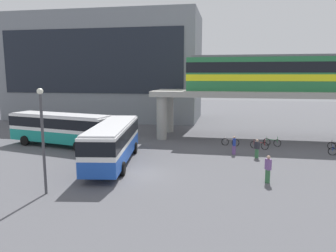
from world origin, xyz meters
name	(u,v)px	position (x,y,z in m)	size (l,w,h in m)	color
ground_plane	(164,145)	(0.00, 10.00, 0.00)	(120.00, 120.00, 0.00)	#515156
station_building	(105,68)	(-13.27, 28.67, 8.13)	(30.08, 11.92, 16.25)	slate
elevated_platform	(288,98)	(12.59, 15.15, 4.52)	(29.22, 6.25, 5.27)	#9E9B93
train	(308,73)	(14.54, 15.15, 7.24)	(25.69, 2.96, 3.84)	#26723F
bus_main	(113,139)	(-2.63, 2.38, 1.99)	(4.11, 11.29, 3.22)	#1E4CB2
bus_secondary	(61,126)	(-9.96, 7.59, 1.99)	(11.33, 4.95, 3.22)	teal
bicycle_green	(272,142)	(10.69, 11.40, 0.36)	(1.68, 0.74, 1.04)	black
bicycle_red	(259,145)	(9.31, 9.82, 0.36)	(1.66, 0.77, 1.04)	black
bicycle_silver	(230,142)	(6.59, 10.75, 0.36)	(1.76, 0.45, 1.04)	black
pedestrian_near_building	(257,149)	(8.76, 6.26, 0.76)	(0.44, 0.48, 1.62)	#33663F
pedestrian_by_bike_rack	(234,146)	(6.87, 7.20, 0.77)	(0.32, 0.40, 1.65)	#724C8C
pedestrian_walking_across	(268,170)	(8.88, -0.26, 0.87)	(0.41, 0.47, 1.84)	#33663F
lamp_post	(43,133)	(-4.36, -4.65, 3.70)	(0.36, 0.36, 6.27)	#3F3F44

